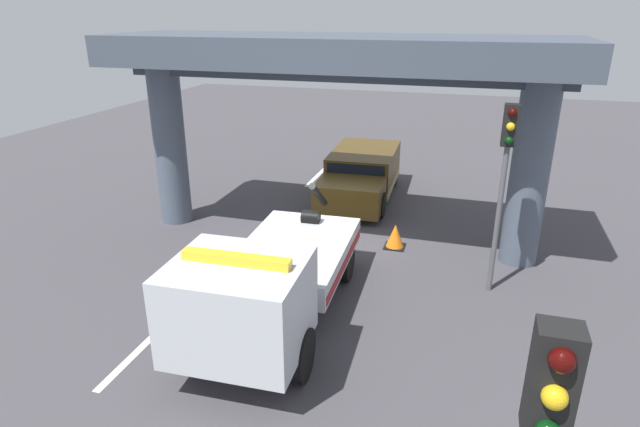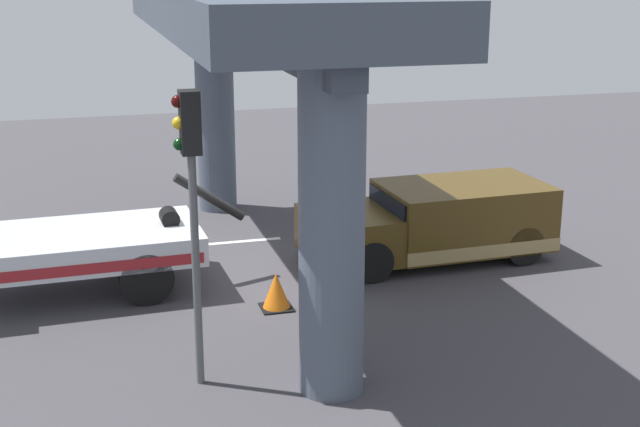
% 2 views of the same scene
% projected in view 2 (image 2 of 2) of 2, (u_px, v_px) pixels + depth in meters
% --- Properties ---
extents(ground_plane, '(60.00, 40.00, 0.10)m').
position_uv_depth(ground_plane, '(243.00, 278.00, 17.88)').
color(ground_plane, '#423F44').
extents(lane_stripe_west, '(2.60, 0.16, 0.01)m').
position_uv_depth(lane_stripe_west, '(468.00, 222.00, 21.48)').
color(lane_stripe_west, silver).
rests_on(lane_stripe_west, ground).
extents(lane_stripe_mid, '(2.60, 0.16, 0.01)m').
position_uv_depth(lane_stripe_mid, '(224.00, 243.00, 19.92)').
color(lane_stripe_mid, silver).
rests_on(lane_stripe_mid, ground).
extents(towed_van_green, '(5.27, 2.38, 1.58)m').
position_uv_depth(towed_van_green, '(438.00, 223.00, 18.75)').
color(towed_van_green, '#4C3814').
rests_on(towed_van_green, ground).
extents(overpass_structure, '(3.60, 12.29, 5.67)m').
position_uv_depth(overpass_structure, '(255.00, 40.00, 16.64)').
color(overpass_structure, '#4C5666').
rests_on(overpass_structure, ground).
extents(traffic_light_near, '(0.39, 0.32, 4.44)m').
position_uv_depth(traffic_light_near, '(191.00, 176.00, 12.48)').
color(traffic_light_near, '#515456').
rests_on(traffic_light_near, ground).
extents(traffic_cone_orange, '(0.58, 0.58, 0.69)m').
position_uv_depth(traffic_cone_orange, '(276.00, 292.00, 16.12)').
color(traffic_cone_orange, orange).
rests_on(traffic_cone_orange, ground).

